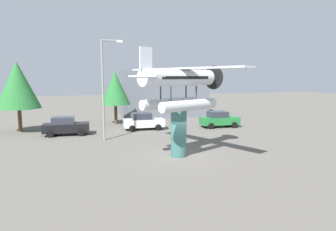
{
  "coord_description": "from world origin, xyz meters",
  "views": [
    {
      "loc": [
        -5.52,
        -18.79,
        5.53
      ],
      "look_at": [
        0.0,
        3.0,
        2.48
      ],
      "focal_mm": 30.75,
      "sensor_mm": 36.0,
      "label": 1
    }
  ],
  "objects_px": {
    "car_far_green": "(219,119)",
    "streetlight_primary": "(105,83)",
    "storefront_building": "(161,93)",
    "tree_west": "(18,85)",
    "car_mid_white": "(143,121)",
    "floatplane_monument": "(180,85)",
    "tree_east": "(115,88)",
    "car_near_black": "(66,126)",
    "display_pedestal": "(179,133)"
  },
  "relations": [
    {
      "from": "display_pedestal",
      "to": "car_near_black",
      "type": "xyz_separation_m",
      "value": [
        -8.36,
        9.71,
        -0.78
      ]
    },
    {
      "from": "tree_west",
      "to": "tree_east",
      "type": "bearing_deg",
      "value": 15.39
    },
    {
      "from": "car_far_green",
      "to": "storefront_building",
      "type": "xyz_separation_m",
      "value": [
        -3.79,
        11.85,
        2.34
      ]
    },
    {
      "from": "car_near_black",
      "to": "car_far_green",
      "type": "distance_m",
      "value": 15.98
    },
    {
      "from": "display_pedestal",
      "to": "car_mid_white",
      "type": "xyz_separation_m",
      "value": [
        -0.72,
        10.73,
        -0.78
      ]
    },
    {
      "from": "display_pedestal",
      "to": "streetlight_primary",
      "type": "distance_m",
      "value": 8.68
    },
    {
      "from": "car_near_black",
      "to": "storefront_building",
      "type": "height_order",
      "value": "storefront_building"
    },
    {
      "from": "car_near_black",
      "to": "tree_east",
      "type": "bearing_deg",
      "value": 46.95
    },
    {
      "from": "car_far_green",
      "to": "streetlight_primary",
      "type": "relative_size",
      "value": 0.49
    },
    {
      "from": "car_mid_white",
      "to": "storefront_building",
      "type": "bearing_deg",
      "value": 68.03
    },
    {
      "from": "car_near_black",
      "to": "streetlight_primary",
      "type": "bearing_deg",
      "value": -41.13
    },
    {
      "from": "tree_west",
      "to": "tree_east",
      "type": "distance_m",
      "value": 10.07
    },
    {
      "from": "car_far_green",
      "to": "display_pedestal",
      "type": "bearing_deg",
      "value": -126.89
    },
    {
      "from": "display_pedestal",
      "to": "tree_east",
      "type": "bearing_deg",
      "value": 102.06
    },
    {
      "from": "streetlight_primary",
      "to": "storefront_building",
      "type": "bearing_deg",
      "value": 61.2
    },
    {
      "from": "display_pedestal",
      "to": "car_far_green",
      "type": "bearing_deg",
      "value": 53.11
    },
    {
      "from": "floatplane_monument",
      "to": "car_near_black",
      "type": "xyz_separation_m",
      "value": [
        -8.47,
        9.65,
        -4.1
      ]
    },
    {
      "from": "car_near_black",
      "to": "tree_east",
      "type": "xyz_separation_m",
      "value": [
        5.11,
        5.47,
        3.3
      ]
    },
    {
      "from": "car_mid_white",
      "to": "tree_west",
      "type": "distance_m",
      "value": 12.93
    },
    {
      "from": "car_near_black",
      "to": "display_pedestal",
      "type": "bearing_deg",
      "value": -49.3
    },
    {
      "from": "tree_west",
      "to": "tree_east",
      "type": "height_order",
      "value": "tree_west"
    },
    {
      "from": "streetlight_primary",
      "to": "tree_east",
      "type": "xyz_separation_m",
      "value": [
        1.44,
        8.68,
        -0.79
      ]
    },
    {
      "from": "display_pedestal",
      "to": "car_far_green",
      "type": "xyz_separation_m",
      "value": [
        7.62,
        10.15,
        -0.78
      ]
    },
    {
      "from": "tree_east",
      "to": "car_near_black",
      "type": "bearing_deg",
      "value": -133.05
    },
    {
      "from": "car_mid_white",
      "to": "tree_west",
      "type": "bearing_deg",
      "value": 171.68
    },
    {
      "from": "display_pedestal",
      "to": "storefront_building",
      "type": "xyz_separation_m",
      "value": [
        3.83,
        22.0,
        1.56
      ]
    },
    {
      "from": "streetlight_primary",
      "to": "tree_west",
      "type": "height_order",
      "value": "streetlight_primary"
    },
    {
      "from": "car_mid_white",
      "to": "car_far_green",
      "type": "relative_size",
      "value": 1.0
    },
    {
      "from": "car_mid_white",
      "to": "tree_west",
      "type": "relative_size",
      "value": 0.59
    },
    {
      "from": "floatplane_monument",
      "to": "storefront_building",
      "type": "xyz_separation_m",
      "value": [
        3.72,
        21.94,
        -1.77
      ]
    },
    {
      "from": "car_far_green",
      "to": "storefront_building",
      "type": "bearing_deg",
      "value": 107.73
    },
    {
      "from": "car_mid_white",
      "to": "streetlight_primary",
      "type": "bearing_deg",
      "value": -133.25
    },
    {
      "from": "car_far_green",
      "to": "tree_west",
      "type": "xyz_separation_m",
      "value": [
        -20.55,
        2.36,
        3.84
      ]
    },
    {
      "from": "car_near_black",
      "to": "storefront_building",
      "type": "relative_size",
      "value": 0.36
    },
    {
      "from": "car_near_black",
      "to": "streetlight_primary",
      "type": "distance_m",
      "value": 6.36
    },
    {
      "from": "car_far_green",
      "to": "car_near_black",
      "type": "bearing_deg",
      "value": -178.42
    },
    {
      "from": "display_pedestal",
      "to": "streetlight_primary",
      "type": "height_order",
      "value": "streetlight_primary"
    },
    {
      "from": "tree_west",
      "to": "car_near_black",
      "type": "bearing_deg",
      "value": -31.46
    },
    {
      "from": "streetlight_primary",
      "to": "tree_east",
      "type": "distance_m",
      "value": 8.83
    },
    {
      "from": "car_far_green",
      "to": "tree_east",
      "type": "xyz_separation_m",
      "value": [
        -10.86,
        5.03,
        3.3
      ]
    },
    {
      "from": "car_far_green",
      "to": "storefront_building",
      "type": "relative_size",
      "value": 0.36
    },
    {
      "from": "floatplane_monument",
      "to": "tree_west",
      "type": "bearing_deg",
      "value": 108.61
    },
    {
      "from": "floatplane_monument",
      "to": "streetlight_primary",
      "type": "bearing_deg",
      "value": 98.95
    },
    {
      "from": "display_pedestal",
      "to": "floatplane_monument",
      "type": "relative_size",
      "value": 0.34
    },
    {
      "from": "display_pedestal",
      "to": "floatplane_monument",
      "type": "height_order",
      "value": "floatplane_monument"
    },
    {
      "from": "floatplane_monument",
      "to": "tree_west",
      "type": "distance_m",
      "value": 18.04
    },
    {
      "from": "display_pedestal",
      "to": "tree_east",
      "type": "distance_m",
      "value": 15.73
    },
    {
      "from": "car_mid_white",
      "to": "streetlight_primary",
      "type": "relative_size",
      "value": 0.49
    },
    {
      "from": "streetlight_primary",
      "to": "display_pedestal",
      "type": "bearing_deg",
      "value": -54.25
    },
    {
      "from": "car_far_green",
      "to": "tree_east",
      "type": "distance_m",
      "value": 12.42
    }
  ]
}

